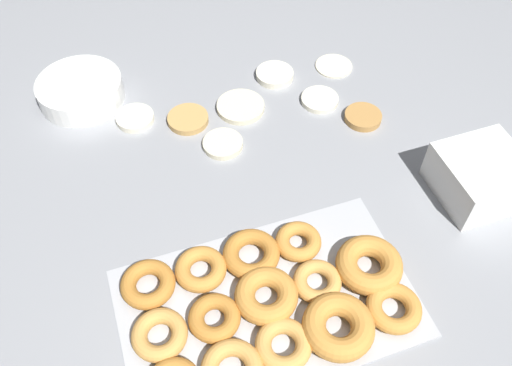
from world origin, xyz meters
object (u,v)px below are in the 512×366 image
at_px(pancake_5, 275,75).
at_px(container_stack, 480,176).
at_px(pancake_1, 241,107).
at_px(batter_bowl, 81,90).
at_px(pancake_3, 223,144).
at_px(pancake_2, 320,100).
at_px(pancake_7, 363,117).
at_px(donut_tray, 274,302).
at_px(pancake_4, 135,118).
at_px(pancake_0, 188,119).
at_px(pancake_6, 334,65).

relative_size(pancake_5, container_stack, 0.57).
height_order(pancake_1, batter_bowl, batter_bowl).
relative_size(pancake_3, container_stack, 0.55).
height_order(pancake_2, container_stack, container_stack).
bearing_deg(pancake_7, donut_tray, -133.91).
relative_size(pancake_1, donut_tray, 0.22).
bearing_deg(batter_bowl, container_stack, -37.19).
height_order(pancake_2, pancake_4, pancake_4).
bearing_deg(pancake_1, pancake_0, 180.00).
bearing_deg(pancake_6, batter_bowl, 171.79).
bearing_deg(pancake_2, pancake_4, 169.12).
height_order(pancake_2, pancake_5, pancake_5).
distance_m(pancake_1, pancake_7, 0.28).
bearing_deg(pancake_4, batter_bowl, 132.39).
bearing_deg(pancake_4, donut_tray, -75.80).
bearing_deg(batter_bowl, pancake_1, -24.48).
xyz_separation_m(pancake_2, pancake_3, (-0.25, -0.06, 0.00)).
xyz_separation_m(pancake_1, pancake_5, (0.11, 0.08, 0.00)).
xyz_separation_m(pancake_5, pancake_6, (0.15, -0.01, -0.00)).
height_order(pancake_5, pancake_7, same).
relative_size(pancake_3, pancake_7, 1.05).
xyz_separation_m(pancake_1, batter_bowl, (-0.33, 0.15, 0.02)).
bearing_deg(pancake_0, donut_tray, -87.31).
relative_size(pancake_0, container_stack, 0.58).
relative_size(pancake_2, container_stack, 0.54).
height_order(pancake_3, pancake_7, pancake_7).
xyz_separation_m(pancake_0, pancake_3, (0.05, -0.10, -0.00)).
height_order(pancake_0, batter_bowl, batter_bowl).
bearing_deg(donut_tray, pancake_7, 46.09).
distance_m(pancake_3, pancake_7, 0.32).
distance_m(pancake_2, pancake_4, 0.42).
height_order(pancake_5, batter_bowl, batter_bowl).
xyz_separation_m(pancake_4, container_stack, (0.60, -0.42, 0.04)).
bearing_deg(container_stack, pancake_1, 133.99).
bearing_deg(pancake_0, batter_bowl, 144.21).
bearing_deg(pancake_5, pancake_3, -136.55).
relative_size(pancake_3, pancake_5, 0.96).
bearing_deg(pancake_3, pancake_5, 43.45).
relative_size(pancake_5, batter_bowl, 0.47).
bearing_deg(pancake_7, container_stack, -65.13).
relative_size(pancake_1, pancake_4, 1.29).
bearing_deg(pancake_3, pancake_6, 25.97).
bearing_deg(pancake_3, batter_bowl, 136.54).
height_order(pancake_0, container_stack, container_stack).
relative_size(pancake_5, donut_tray, 0.18).
bearing_deg(batter_bowl, pancake_6, -8.21).
distance_m(pancake_2, pancake_5, 0.13).
bearing_deg(pancake_7, pancake_0, 161.66).
bearing_deg(container_stack, pancake_0, 142.22).
height_order(pancake_3, pancake_5, pancake_5).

